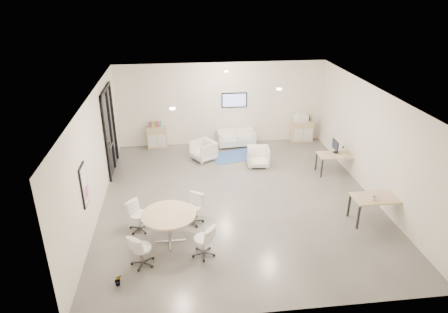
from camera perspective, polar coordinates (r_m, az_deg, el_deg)
room_shell at (r=11.34m, az=2.16°, el=1.03°), size 9.60×10.60×4.80m
glass_door at (r=13.78m, az=-16.03°, el=3.91°), size 0.09×1.90×2.85m
artwork at (r=10.06m, az=-19.35°, el=-3.92°), size 0.05×0.54×1.04m
wall_tv at (r=15.52m, az=1.47°, el=8.06°), size 0.98×0.06×0.58m
ceiling_spots at (r=11.59m, az=0.65°, el=9.81°), size 3.14×4.14×0.03m
sideboard_left at (r=15.64m, az=-9.53°, el=2.72°), size 0.76×0.39×0.85m
sideboard_right at (r=16.35m, az=11.03°, el=3.58°), size 0.86×0.42×0.86m
books at (r=15.47m, az=-9.80°, el=4.57°), size 0.44×0.14×0.22m
printer at (r=16.14m, az=10.95°, el=5.55°), size 0.53×0.46×0.34m
loveseat at (r=15.69m, az=1.70°, el=2.61°), size 1.50×0.84×0.54m
blue_rug at (r=14.80m, az=1.32°, el=0.04°), size 1.83×1.45×0.01m
armchair_left at (r=14.42m, az=-2.97°, el=1.00°), size 1.00×1.01×0.78m
armchair_right at (r=13.97m, az=4.92°, el=0.09°), size 0.80×0.76×0.75m
desk_rear at (r=13.84m, az=15.87°, el=0.03°), size 1.33×0.71×0.68m
desk_front at (r=11.44m, az=21.23°, el=-5.74°), size 1.43×0.73×0.74m
monitor at (r=13.84m, az=15.63°, el=1.43°), size 0.20×0.50×0.44m
round_table at (r=9.91m, az=-7.90°, el=-8.52°), size 1.34×1.34×0.82m
meeting_chairs at (r=10.09m, az=-7.80°, el=-10.07°), size 2.40×2.40×0.82m
plant_cabinet at (r=16.25m, az=12.04°, el=5.43°), size 0.27×0.30×0.23m
plant_floor at (r=9.26m, az=-14.83°, el=-17.05°), size 0.16×0.29×0.13m
cup at (r=11.18m, az=20.70°, el=-5.56°), size 0.15×0.13×0.13m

